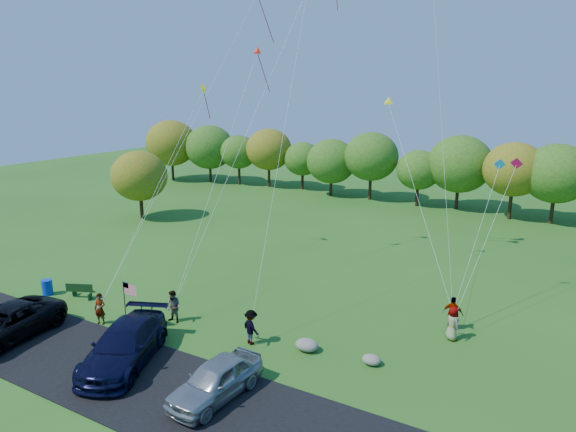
% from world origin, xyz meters
% --- Properties ---
extents(ground, '(140.00, 140.00, 0.00)m').
position_xyz_m(ground, '(0.00, 0.00, 0.00)').
color(ground, '#285F1B').
rests_on(ground, ground).
extents(asphalt_lane, '(44.00, 6.00, 0.06)m').
position_xyz_m(asphalt_lane, '(0.00, -4.00, 0.03)').
color(asphalt_lane, black).
rests_on(asphalt_lane, ground).
extents(treeline, '(75.88, 27.54, 8.05)m').
position_xyz_m(treeline, '(2.21, 36.04, 4.65)').
color(treeline, '#382514').
rests_on(treeline, ground).
extents(minivan_dark, '(3.74, 6.71, 1.77)m').
position_xyz_m(minivan_dark, '(-8.87, -4.70, 0.95)').
color(minivan_dark, black).
rests_on(minivan_dark, asphalt_lane).
extents(minivan_navy, '(4.90, 6.92, 1.86)m').
position_xyz_m(minivan_navy, '(-1.60, -3.21, 0.99)').
color(minivan_navy, black).
rests_on(minivan_navy, asphalt_lane).
extents(minivan_silver, '(2.30, 4.96, 1.65)m').
position_xyz_m(minivan_silver, '(3.95, -3.28, 0.88)').
color(minivan_silver, '#9DA3A7').
rests_on(minivan_silver, asphalt_lane).
extents(flyer_a, '(0.76, 0.61, 1.82)m').
position_xyz_m(flyer_a, '(-6.13, -0.80, 0.91)').
color(flyer_a, '#4C4C59').
rests_on(flyer_a, ground).
extents(flyer_b, '(0.92, 0.72, 1.89)m').
position_xyz_m(flyer_b, '(-2.68, 1.42, 0.94)').
color(flyer_b, '#4C4C59').
rests_on(flyer_b, ground).
extents(flyer_c, '(1.37, 1.08, 1.87)m').
position_xyz_m(flyer_c, '(2.54, 1.53, 0.93)').
color(flyer_c, '#4C4C59').
rests_on(flyer_c, ground).
extents(flyer_d, '(1.13, 0.50, 1.90)m').
position_xyz_m(flyer_d, '(11.25, 8.42, 0.95)').
color(flyer_d, '#4C4C59').
rests_on(flyer_d, ground).
extents(flyer_e, '(1.06, 1.05, 1.85)m').
position_xyz_m(flyer_e, '(11.50, 7.22, 0.93)').
color(flyer_e, '#4C4C59').
rests_on(flyer_e, ground).
extents(park_bench, '(1.72, 0.98, 0.97)m').
position_xyz_m(park_bench, '(-10.23, 1.11, 0.52)').
color(park_bench, black).
rests_on(park_bench, ground).
extents(trash_barrel, '(0.67, 0.67, 1.00)m').
position_xyz_m(trash_barrel, '(-12.55, 0.41, 0.50)').
color(trash_barrel, '#0C33B8').
rests_on(trash_barrel, ground).
extents(flag_assembly, '(1.00, 0.65, 2.72)m').
position_xyz_m(flag_assembly, '(-4.27, -0.37, 2.06)').
color(flag_assembly, black).
rests_on(flag_assembly, ground).
extents(boulder_near, '(1.22, 0.96, 0.61)m').
position_xyz_m(boulder_near, '(5.40, 2.33, 0.31)').
color(boulder_near, gray).
rests_on(boulder_near, ground).
extents(boulder_far, '(0.93, 0.77, 0.48)m').
position_xyz_m(boulder_far, '(8.74, 2.71, 0.24)').
color(boulder_far, gray).
rests_on(boulder_far, ground).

